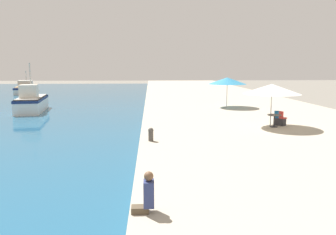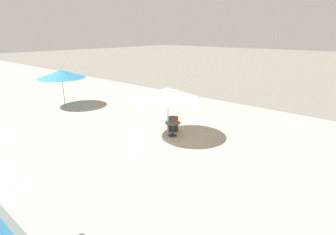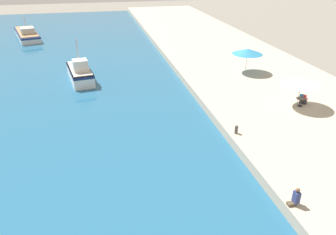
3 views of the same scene
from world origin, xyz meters
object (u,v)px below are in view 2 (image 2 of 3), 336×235
cafe_table (173,126)px  cafe_chair_left (171,125)px  cafe_chair_right (175,125)px  cafe_umbrella_pink (168,93)px  cafe_umbrella_white (61,74)px

cafe_table → cafe_chair_left: cafe_chair_left is taller
cafe_chair_right → cafe_table: bearing=-90.0°
cafe_umbrella_pink → cafe_table: 1.73m
cafe_chair_left → cafe_chair_right: same height
cafe_umbrella_pink → cafe_table: cafe_umbrella_pink is taller
cafe_umbrella_pink → cafe_chair_right: (0.78, 0.18, -1.92)m
cafe_umbrella_pink → cafe_umbrella_white: cafe_umbrella_white is taller
cafe_chair_left → cafe_chair_right: bearing=-9.3°
cafe_umbrella_white → cafe_umbrella_pink: bearing=-87.5°
cafe_umbrella_white → cafe_chair_left: 9.50m
cafe_umbrella_pink → cafe_chair_left: 2.05m
cafe_umbrella_white → cafe_table: (0.57, -9.77, -1.77)m
cafe_table → cafe_chair_right: size_ratio=0.88×
cafe_umbrella_white → cafe_chair_right: (1.20, -9.41, -1.98)m
cafe_chair_left → cafe_chair_right: (0.15, -0.18, 0.00)m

